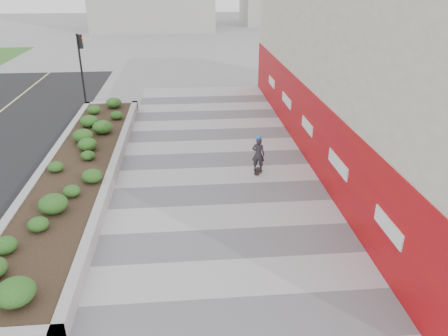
# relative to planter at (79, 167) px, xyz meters

# --- Properties ---
(ground) EXTENTS (160.00, 160.00, 0.00)m
(ground) POSITION_rel_planter_xyz_m (5.50, -7.00, -0.42)
(ground) COLOR gray
(ground) RESTS_ON ground
(walkway) EXTENTS (8.00, 36.00, 0.01)m
(walkway) POSITION_rel_planter_xyz_m (5.50, -4.00, -0.41)
(walkway) COLOR #A8A8AD
(walkway) RESTS_ON ground
(building) EXTENTS (6.04, 24.08, 8.00)m
(building) POSITION_rel_planter_xyz_m (12.48, 1.98, 3.56)
(building) COLOR #BEB2A2
(building) RESTS_ON ground
(planter) EXTENTS (3.00, 18.00, 0.90)m
(planter) POSITION_rel_planter_xyz_m (0.00, 0.00, 0.00)
(planter) COLOR #9E9EA0
(planter) RESTS_ON ground
(traffic_signal_near) EXTENTS (0.33, 0.28, 4.20)m
(traffic_signal_near) POSITION_rel_planter_xyz_m (-1.73, 10.50, 2.34)
(traffic_signal_near) COLOR black
(traffic_signal_near) RESTS_ON ground
(manhole_cover) EXTENTS (0.44, 0.44, 0.01)m
(manhole_cover) POSITION_rel_planter_xyz_m (6.00, -4.00, -0.42)
(manhole_cover) COLOR #595654
(manhole_cover) RESTS_ON ground
(skateboarder) EXTENTS (0.61, 0.75, 1.59)m
(skateboarder) POSITION_rel_planter_xyz_m (7.15, -0.23, 0.39)
(skateboarder) COLOR beige
(skateboarder) RESTS_ON ground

